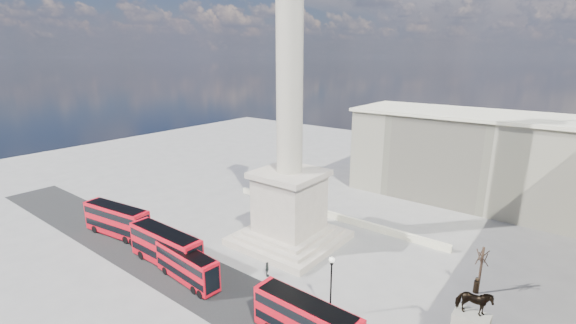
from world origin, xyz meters
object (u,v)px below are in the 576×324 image
at_px(red_bus_a, 166,247).
at_px(red_bus_c, 307,322).
at_px(victorian_lamp, 331,283).
at_px(red_bus_b, 187,265).
at_px(red_bus_e, 117,220).
at_px(nelsons_column, 290,157).
at_px(pedestrian_crossing, 267,269).

xyz_separation_m(red_bus_a, red_bus_c, (22.64, -0.52, -0.18)).
distance_m(red_bus_a, victorian_lamp, 22.86).
bearing_deg(red_bus_b, red_bus_e, 179.89).
bearing_deg(victorian_lamp, red_bus_a, -169.79).
bearing_deg(red_bus_c, red_bus_e, 179.05).
bearing_deg(red_bus_b, victorian_lamp, 19.80).
height_order(nelsons_column, pedestrian_crossing, nelsons_column).
bearing_deg(red_bus_b, pedestrian_crossing, 48.56).
height_order(red_bus_b, red_bus_e, red_bus_e).
bearing_deg(red_bus_a, nelsons_column, 60.63).
bearing_deg(red_bus_a, red_bus_b, -8.47).
relative_size(nelsons_column, red_bus_a, 4.18).
xyz_separation_m(red_bus_e, victorian_lamp, (35.65, 3.40, 1.63)).
height_order(red_bus_a, red_bus_e, red_bus_a).
bearing_deg(red_bus_e, victorian_lamp, -2.49).
xyz_separation_m(nelsons_column, red_bus_b, (-3.25, -15.95, -10.78)).
relative_size(nelsons_column, pedestrian_crossing, 25.93).
distance_m(nelsons_column, red_bus_a, 20.26).
height_order(red_bus_c, red_bus_e, red_bus_e).
height_order(nelsons_column, victorian_lamp, nelsons_column).
relative_size(red_bus_a, red_bus_c, 1.08).
distance_m(red_bus_a, red_bus_c, 22.65).
relative_size(red_bus_b, pedestrian_crossing, 5.30).
distance_m(nelsons_column, victorian_lamp, 19.92).
relative_size(victorian_lamp, pedestrian_crossing, 3.66).
distance_m(victorian_lamp, pedestrian_crossing, 10.98).
distance_m(red_bus_a, red_bus_e, 13.22).
bearing_deg(victorian_lamp, red_bus_c, -87.52).
height_order(red_bus_a, victorian_lamp, victorian_lamp).
xyz_separation_m(nelsons_column, victorian_lamp, (13.97, -11.15, -8.78)).
xyz_separation_m(red_bus_a, red_bus_e, (-13.20, 0.64, -0.02)).
bearing_deg(red_bus_e, red_bus_a, -10.72).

